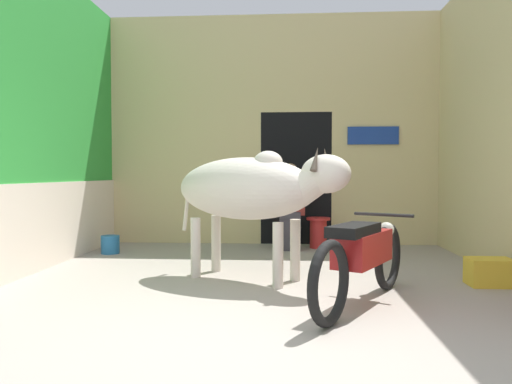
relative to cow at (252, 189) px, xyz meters
The scene contains 10 objects.
ground_plane 2.20m from the cow, 86.90° to the right, with size 30.00×30.00×0.00m, color #9E9389.
wall_left_shopfront 2.80m from the cow, behind, with size 0.25×4.75×3.73m.
wall_back_with_doorway 3.10m from the cow, 85.46° to the left, with size 5.33×0.93×3.73m.
wall_right_with_door 3.00m from the cow, ahead, with size 0.22×4.75×3.73m.
cow is the anchor object (origin of this frame).
motorcycle_near 1.53m from the cow, 43.47° to the right, with size 1.06×1.88×0.77m.
shopkeeper_seated 2.27m from the cow, 79.55° to the left, with size 0.45×0.34×1.31m.
plastic_stool 2.63m from the cow, 70.43° to the left, with size 0.37×0.37×0.47m.
crate 2.61m from the cow, ahead, with size 0.44×0.32×0.28m.
bucket 2.86m from the cow, 143.11° to the left, with size 0.26×0.26×0.26m.
Camera 1 is at (0.30, -3.39, 1.16)m, focal length 35.00 mm.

